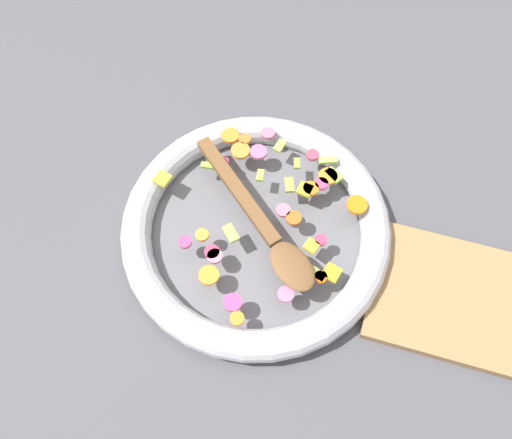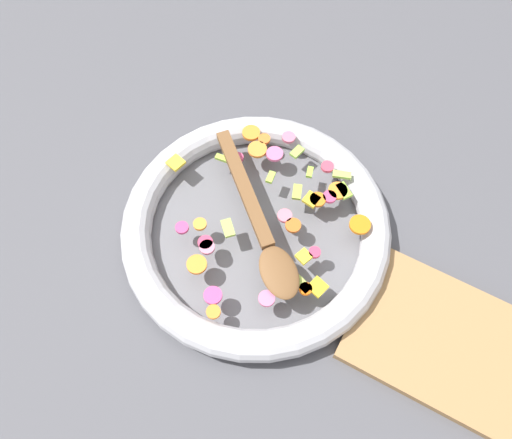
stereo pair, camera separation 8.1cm
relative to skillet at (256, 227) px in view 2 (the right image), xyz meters
name	(u,v)px [view 2 (the right image)]	position (x,y,z in m)	size (l,w,h in m)	color
ground_plane	(256,233)	(0.00, 0.00, -0.02)	(4.00, 4.00, 0.00)	#4C4C51
skillet	(256,227)	(0.00, 0.00, 0.00)	(0.45, 0.45, 0.05)	slate
chopped_vegetables	(274,208)	(-0.02, -0.03, 0.03)	(0.36, 0.36, 0.01)	orange
wooden_spoon	(261,228)	(-0.02, 0.01, 0.04)	(0.26, 0.24, 0.01)	brown
cutting_board	(440,339)	(-0.33, 0.03, -0.01)	(0.27, 0.20, 0.02)	#9E7547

